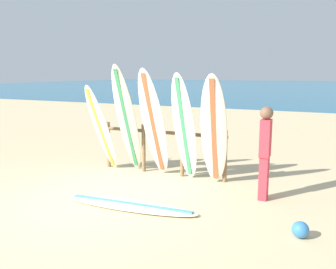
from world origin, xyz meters
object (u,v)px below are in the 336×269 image
Objects in this scene: beach_ball at (300,230)px; surfboard_lying_on_sand at (130,205)px; surfboard_rack at (162,144)px; surfboard_leaning_center_left at (154,124)px; surfboard_leaning_left at (127,120)px; beachgoer_standing at (265,149)px; surfboard_leaning_center_right at (214,131)px; surfboard_leaning_far_left at (101,128)px; surfboard_leaning_center at (184,128)px.

surfboard_lying_on_sand is at bearing -179.82° from beach_ball.
beach_ball is (3.27, -2.17, -0.59)m from surfboard_rack.
surfboard_lying_on_sand is at bearing -75.80° from surfboard_leaning_center_left.
surfboard_leaning_left reaches higher than beach_ball.
surfboard_leaning_left is 1.46× the size of beachgoer_standing.
surfboard_leaning_center_right is at bearing 137.34° from beach_ball.
surfboard_leaning_center_left is at bearing -6.98° from surfboard_leaning_left.
surfboard_leaning_center_left reaches higher than beach_ball.
surfboard_rack is 1.50m from surfboard_leaning_far_left.
beach_ball is (4.68, -1.76, -0.92)m from surfboard_leaning_far_left.
surfboard_leaning_center_left is 1.04× the size of surfboard_leaning_center.
surfboard_leaning_center_right is 2.79m from beach_ball.
surfboard_leaning_center_right reaches higher than beachgoer_standing.
surfboard_lying_on_sand is at bearing -97.11° from surfboard_leaning_center.
surfboard_leaning_center_right is at bearing -2.20° from surfboard_leaning_left.
surfboard_lying_on_sand is (1.19, -1.84, -1.23)m from surfboard_leaning_left.
surfboard_leaning_center_left is (0.74, -0.09, -0.04)m from surfboard_leaning_left.
surfboard_rack is 1.78× the size of beachgoer_standing.
surfboard_leaning_center_left is at bearing -170.25° from surfboard_leaning_center.
surfboard_lying_on_sand is (-0.93, -1.76, -1.13)m from surfboard_leaning_center_right.
surfboard_rack is 1.33× the size of surfboard_leaning_center_right.
surfboard_leaning_center reaches higher than beachgoer_standing.
surfboard_leaning_center_right reaches higher than surfboard_lying_on_sand.
surfboard_leaning_center_left is (1.40, -0.02, 0.18)m from surfboard_leaning_far_left.
surfboard_leaning_center_left is 0.97× the size of surfboard_lying_on_sand.
surfboard_leaning_left is 1.00× the size of surfboard_lying_on_sand.
surfboard_leaning_far_left reaches higher than beach_ball.
beach_ball is at bearing -60.26° from beachgoer_standing.
surfboard_lying_on_sand is (1.85, -1.77, -1.01)m from surfboard_leaning_far_left.
surfboard_leaning_center is 0.71m from surfboard_leaning_center_right.
surfboard_leaning_far_left is at bearing -173.91° from surfboard_leaning_left.
surfboard_leaning_left is at bearing 122.78° from surfboard_lying_on_sand.
surfboard_leaning_center_right is at bearing 62.10° from surfboard_lying_on_sand.
beach_ball is (1.90, -1.75, -1.05)m from surfboard_leaning_center_right.
surfboard_leaning_left is 2.51m from surfboard_lying_on_sand.
surfboard_leaning_far_left is 0.89× the size of surfboard_leaning_center.
surfboard_leaning_far_left is (-1.41, -0.41, 0.33)m from surfboard_rack.
surfboard_leaning_left reaches higher than surfboard_rack.
surfboard_leaning_center_right is (1.37, -0.42, 0.46)m from surfboard_rack.
surfboard_leaning_far_left is at bearing 159.37° from beach_ball.
surfboard_leaning_left reaches higher than surfboard_leaning_center.
surfboard_leaning_center is at bearing 171.35° from surfboard_leaning_center_right.
surfboard_leaning_center_right is at bearing -16.88° from surfboard_rack.
surfboard_lying_on_sand is at bearing -57.22° from surfboard_leaning_left.
surfboard_leaning_far_left is 3.89m from beachgoer_standing.
surfboard_rack is at bearing 155.30° from surfboard_leaning_center.
surfboard_leaning_center is at bearing 9.75° from surfboard_leaning_center_left.
surfboard_lying_on_sand is 10.37× the size of beach_ball.
surfboard_leaning_far_left is at bearing -163.87° from surfboard_rack.
surfboard_lying_on_sand is 2.64m from beachgoer_standing.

